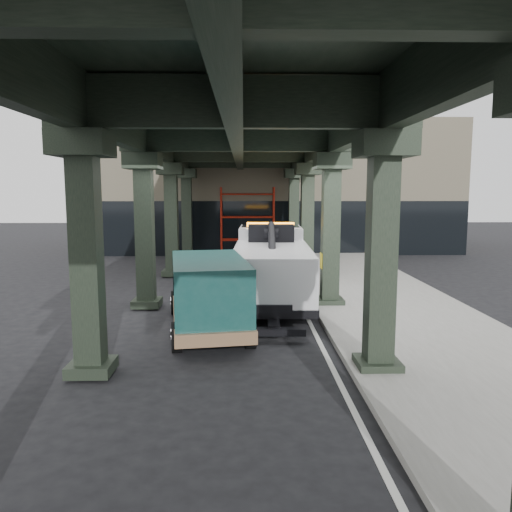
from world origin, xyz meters
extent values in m
plane|color=black|center=(0.00, 0.00, 0.00)|extent=(90.00, 90.00, 0.00)
cube|color=gray|center=(4.50, 2.00, 0.07)|extent=(5.00, 40.00, 0.15)
cube|color=silver|center=(1.70, 2.00, 0.01)|extent=(0.12, 38.00, 0.01)
cube|color=black|center=(2.60, -4.00, 2.50)|extent=(0.55, 0.55, 5.00)
cube|color=black|center=(2.60, -4.00, 4.75)|extent=(1.10, 1.10, 0.50)
cube|color=black|center=(2.60, -4.00, 0.18)|extent=(0.90, 0.90, 0.24)
cube|color=black|center=(2.60, 2.00, 2.50)|extent=(0.55, 0.55, 5.00)
cube|color=black|center=(2.60, 2.00, 4.75)|extent=(1.10, 1.10, 0.50)
cube|color=black|center=(2.60, 2.00, 0.18)|extent=(0.90, 0.90, 0.24)
cube|color=black|center=(2.60, 8.00, 2.50)|extent=(0.55, 0.55, 5.00)
cube|color=black|center=(2.60, 8.00, 4.75)|extent=(1.10, 1.10, 0.50)
cube|color=black|center=(2.60, 8.00, 0.18)|extent=(0.90, 0.90, 0.24)
cube|color=black|center=(2.60, 14.00, 2.50)|extent=(0.55, 0.55, 5.00)
cube|color=black|center=(2.60, 14.00, 4.75)|extent=(1.10, 1.10, 0.50)
cube|color=black|center=(2.60, 14.00, 0.18)|extent=(0.90, 0.90, 0.24)
cube|color=black|center=(-3.40, -4.00, 2.50)|extent=(0.55, 0.55, 5.00)
cube|color=black|center=(-3.40, -4.00, 4.75)|extent=(1.10, 1.10, 0.50)
cube|color=black|center=(-3.40, -4.00, 0.18)|extent=(0.90, 0.90, 0.24)
cube|color=black|center=(-3.40, 2.00, 2.50)|extent=(0.55, 0.55, 5.00)
cube|color=black|center=(-3.40, 2.00, 4.75)|extent=(1.10, 1.10, 0.50)
cube|color=black|center=(-3.40, 2.00, 0.18)|extent=(0.90, 0.90, 0.24)
cube|color=black|center=(-3.40, 8.00, 2.50)|extent=(0.55, 0.55, 5.00)
cube|color=black|center=(-3.40, 8.00, 4.75)|extent=(1.10, 1.10, 0.50)
cube|color=black|center=(-3.40, 8.00, 0.18)|extent=(0.90, 0.90, 0.24)
cube|color=black|center=(-3.40, 14.00, 2.50)|extent=(0.55, 0.55, 5.00)
cube|color=black|center=(-3.40, 14.00, 4.75)|extent=(1.10, 1.10, 0.50)
cube|color=black|center=(-3.40, 14.00, 0.18)|extent=(0.90, 0.90, 0.24)
cube|color=black|center=(2.60, 2.00, 5.55)|extent=(0.35, 32.00, 1.10)
cube|color=black|center=(-3.40, 2.00, 5.55)|extent=(0.35, 32.00, 1.10)
cube|color=black|center=(-0.40, 2.00, 5.55)|extent=(0.35, 32.00, 1.10)
cube|color=black|center=(-0.40, 2.00, 6.25)|extent=(7.40, 32.00, 0.30)
cube|color=#C6B793|center=(2.00, 20.00, 4.00)|extent=(22.00, 10.00, 8.00)
cylinder|color=#A91C0D|center=(-1.50, 14.90, 2.00)|extent=(0.08, 0.08, 4.00)
cylinder|color=#A91C0D|center=(-1.50, 14.10, 2.00)|extent=(0.08, 0.08, 4.00)
cylinder|color=#A91C0D|center=(1.50, 14.90, 2.00)|extent=(0.08, 0.08, 4.00)
cylinder|color=#A91C0D|center=(1.50, 14.10, 2.00)|extent=(0.08, 0.08, 4.00)
cylinder|color=#A91C0D|center=(0.00, 14.90, 1.00)|extent=(3.00, 0.08, 0.08)
cylinder|color=#A91C0D|center=(0.00, 14.90, 2.30)|extent=(3.00, 0.08, 0.08)
cylinder|color=#A91C0D|center=(0.00, 14.90, 3.60)|extent=(3.00, 0.08, 0.08)
cube|color=black|center=(0.71, 2.50, 0.70)|extent=(1.28, 7.50, 0.25)
cube|color=white|center=(0.81, 5.04, 1.54)|extent=(2.43, 2.48, 1.79)
cube|color=white|center=(0.85, 6.08, 1.05)|extent=(2.37, 0.79, 0.90)
cube|color=black|center=(0.82, 5.29, 2.04)|extent=(2.24, 1.38, 0.85)
cube|color=white|center=(0.67, 1.36, 1.34)|extent=(2.58, 5.07, 1.39)
cube|color=orange|center=(0.80, 4.84, 2.54)|extent=(1.80, 0.35, 0.16)
cube|color=black|center=(0.74, 3.35, 2.34)|extent=(1.62, 0.66, 0.60)
cylinder|color=black|center=(0.67, 1.55, 2.09)|extent=(0.37, 3.49, 1.34)
cube|color=black|center=(0.57, -1.18, 0.35)|extent=(0.35, 1.40, 0.18)
cube|color=black|center=(0.54, -1.88, 0.30)|extent=(1.60, 0.31, 0.18)
cylinder|color=black|center=(-0.27, 5.38, 0.55)|extent=(0.39, 1.11, 1.10)
cylinder|color=silver|center=(-0.27, 5.38, 0.55)|extent=(0.41, 0.62, 0.60)
cylinder|color=black|center=(1.91, 5.29, 0.55)|extent=(0.39, 1.11, 1.10)
cylinder|color=silver|center=(1.91, 5.29, 0.55)|extent=(0.41, 0.62, 0.60)
cylinder|color=black|center=(-0.40, 2.09, 0.55)|extent=(0.39, 1.11, 1.10)
cylinder|color=silver|center=(-0.40, 2.09, 0.55)|extent=(0.41, 0.62, 0.60)
cylinder|color=black|center=(1.79, 2.01, 0.55)|extent=(0.39, 1.11, 1.10)
cylinder|color=silver|center=(1.79, 2.01, 0.55)|extent=(0.41, 0.62, 0.60)
cylinder|color=black|center=(-0.45, 0.80, 0.55)|extent=(0.39, 1.11, 1.10)
cylinder|color=silver|center=(-0.45, 0.80, 0.55)|extent=(0.41, 0.62, 0.60)
cylinder|color=black|center=(1.74, 0.72, 0.55)|extent=(0.39, 1.11, 1.10)
cylinder|color=silver|center=(1.74, 0.72, 0.55)|extent=(0.41, 0.62, 0.60)
cube|color=#12413E|center=(-1.49, 1.30, 0.84)|extent=(1.93, 1.22, 0.79)
cube|color=#12413E|center=(-1.14, -1.10, 1.19)|extent=(2.41, 4.19, 1.72)
cube|color=#8A6646|center=(-1.19, -0.75, 0.48)|extent=(2.58, 5.16, 0.31)
cube|color=black|center=(-1.44, 0.95, 1.54)|extent=(1.76, 0.62, 0.73)
cube|color=black|center=(-1.18, -0.84, 1.63)|extent=(2.32, 3.41, 0.48)
cube|color=silver|center=(-1.56, 1.76, 0.48)|extent=(1.76, 0.36, 0.26)
cylinder|color=black|center=(-2.36, 1.13, 0.37)|extent=(0.35, 0.77, 0.74)
cylinder|color=silver|center=(-2.36, 1.13, 0.37)|extent=(0.34, 0.44, 0.41)
cylinder|color=black|center=(-0.61, 1.38, 0.37)|extent=(0.35, 0.77, 0.74)
cylinder|color=silver|center=(-0.61, 1.38, 0.37)|extent=(0.34, 0.44, 0.41)
cylinder|color=black|center=(-1.82, -2.53, 0.37)|extent=(0.35, 0.77, 0.74)
cylinder|color=silver|center=(-1.82, -2.53, 0.37)|extent=(0.34, 0.44, 0.41)
cylinder|color=black|center=(-0.08, -2.28, 0.37)|extent=(0.35, 0.77, 0.74)
cylinder|color=silver|center=(-0.08, -2.28, 0.37)|extent=(0.34, 0.44, 0.41)
camera|label=1|loc=(-0.22, -14.08, 3.85)|focal=35.00mm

